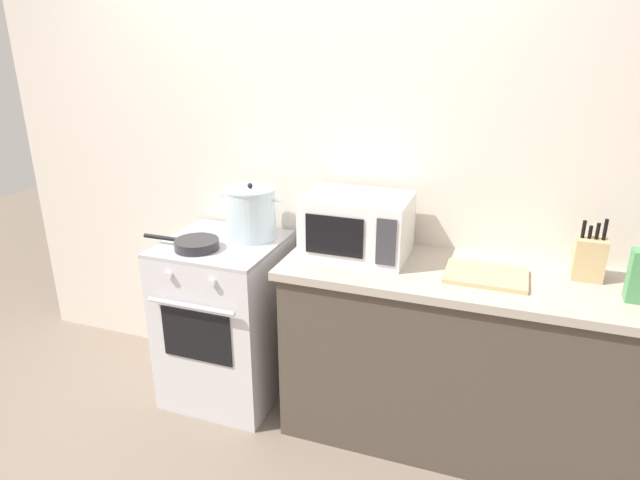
# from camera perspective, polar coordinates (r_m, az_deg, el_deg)

# --- Properties ---
(ground_plane) EXTENTS (10.00, 10.00, 0.00)m
(ground_plane) POSITION_cam_1_polar(r_m,az_deg,el_deg) (2.85, -8.61, -22.90)
(ground_plane) COLOR #7A6B5B
(back_wall) EXTENTS (4.40, 0.10, 2.50)m
(back_wall) POSITION_cam_1_polar(r_m,az_deg,el_deg) (2.95, 4.22, 6.72)
(back_wall) COLOR silver
(back_wall) RESTS_ON ground_plane
(lower_cabinet_right) EXTENTS (1.64, 0.56, 0.88)m
(lower_cabinet_right) POSITION_cam_1_polar(r_m,az_deg,el_deg) (2.85, 13.75, -12.15)
(lower_cabinet_right) COLOR #4C4238
(lower_cabinet_right) RESTS_ON ground_plane
(countertop_right) EXTENTS (1.70, 0.60, 0.04)m
(countertop_right) POSITION_cam_1_polar(r_m,az_deg,el_deg) (2.64, 14.59, -3.69)
(countertop_right) COLOR #ADA393
(countertop_right) RESTS_ON lower_cabinet_right
(stove) EXTENTS (0.60, 0.64, 0.92)m
(stove) POSITION_cam_1_polar(r_m,az_deg,el_deg) (3.15, -9.62, -8.02)
(stove) COLOR silver
(stove) RESTS_ON ground_plane
(stock_pot) EXTENTS (0.35, 0.27, 0.30)m
(stock_pot) POSITION_cam_1_polar(r_m,az_deg,el_deg) (2.95, -7.09, 2.74)
(stock_pot) COLOR silver
(stock_pot) RESTS_ON stove
(frying_pan) EXTENTS (0.43, 0.23, 0.05)m
(frying_pan) POSITION_cam_1_polar(r_m,az_deg,el_deg) (2.88, -12.70, -0.41)
(frying_pan) COLOR #28282B
(frying_pan) RESTS_ON stove
(microwave) EXTENTS (0.50, 0.37, 0.30)m
(microwave) POSITION_cam_1_polar(r_m,az_deg,el_deg) (2.71, 3.87, 1.51)
(microwave) COLOR white
(microwave) RESTS_ON countertop_right
(cutting_board) EXTENTS (0.36, 0.26, 0.02)m
(cutting_board) POSITION_cam_1_polar(r_m,az_deg,el_deg) (2.60, 16.70, -3.52)
(cutting_board) COLOR tan
(cutting_board) RESTS_ON countertop_right
(knife_block) EXTENTS (0.13, 0.10, 0.28)m
(knife_block) POSITION_cam_1_polar(r_m,az_deg,el_deg) (2.72, 25.95, -1.68)
(knife_block) COLOR tan
(knife_block) RESTS_ON countertop_right
(pasta_box) EXTENTS (0.08, 0.08, 0.22)m
(pasta_box) POSITION_cam_1_polar(r_m,az_deg,el_deg) (2.59, 29.99, -3.23)
(pasta_box) COLOR #4C9356
(pasta_box) RESTS_ON countertop_right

